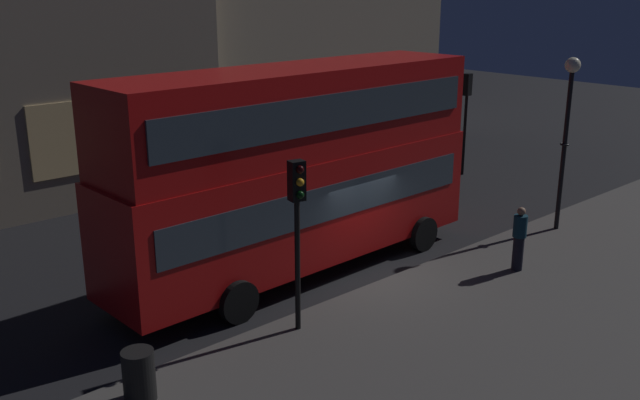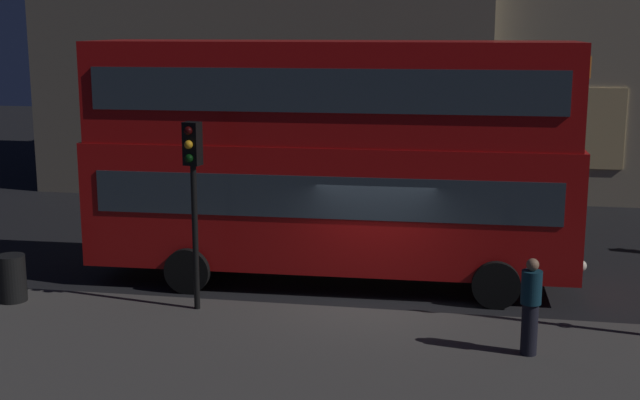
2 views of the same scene
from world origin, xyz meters
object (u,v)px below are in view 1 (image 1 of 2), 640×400
Objects in this scene: pedestrian at (519,238)px; litter_bin at (139,376)px; street_lamp at (568,111)px; double_decker_bus at (298,162)px; traffic_light_far_side at (466,103)px; traffic_light_near_kerb at (297,210)px.

pedestrian reaches higher than litter_bin.
double_decker_bus is at bearing 159.90° from street_lamp.
street_lamp reaches higher than pedestrian.
street_lamp is (7.98, -2.92, 0.75)m from double_decker_bus.
traffic_light_far_side is 7.18m from street_lamp.
traffic_light_near_kerb is at bearing 178.66° from street_lamp.
traffic_light_near_kerb reaches higher than pedestrian.
double_decker_bus is at bearing 24.82° from litter_bin.
street_lamp is 5.34× the size of litter_bin.
traffic_light_far_side reaches higher than traffic_light_near_kerb.
litter_bin is (-6.22, -2.88, -2.42)m from double_decker_bus.
litter_bin is (-3.94, -0.20, -2.25)m from traffic_light_near_kerb.
double_decker_bus is 2.88× the size of traffic_light_near_kerb.
street_lamp is (10.26, -0.24, 0.92)m from traffic_light_near_kerb.
litter_bin is at bearing -155.63° from pedestrian.
street_lamp reaches higher than traffic_light_far_side.
double_decker_bus reaches higher than traffic_light_near_kerb.
traffic_light_near_kerb is at bearing 17.48° from traffic_light_far_side.
street_lamp is at bearing 46.04° from pedestrian.
traffic_light_far_side reaches higher than litter_bin.
street_lamp is at bearing -21.53° from double_decker_bus.
traffic_light_near_kerb is 14.97m from traffic_light_far_side.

